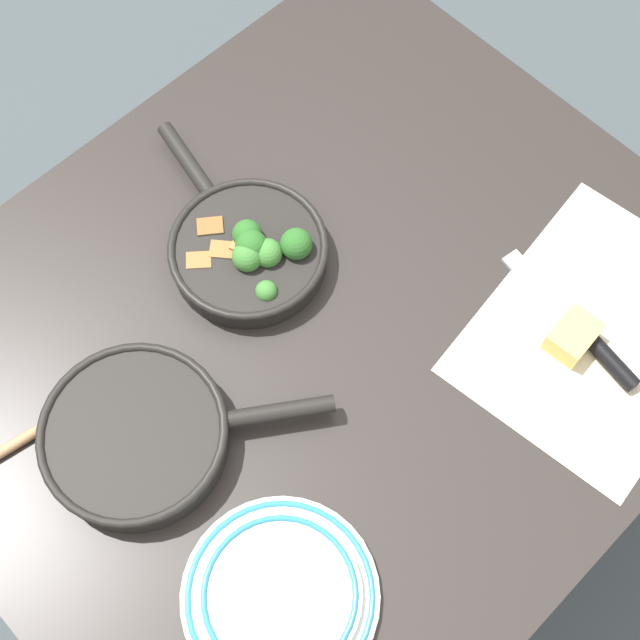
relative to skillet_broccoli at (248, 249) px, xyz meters
The scene contains 9 objects.
ground_plane 0.77m from the skillet_broccoli, 90.54° to the right, with size 14.00×14.00×0.00m, color #424C51.
dining_table_red 0.19m from the skillet_broccoli, 90.54° to the right, with size 1.13×0.97×0.73m.
skillet_broccoli is the anchor object (origin of this frame).
skillet_eggs 0.31m from the skillet_broccoli, 160.13° to the right, with size 0.35×0.29×0.05m.
wooden_spoon 0.40m from the skillet_broccoli, behind, with size 0.39×0.09×0.02m.
parchment_sheet 0.52m from the skillet_broccoli, 57.36° to the right, with size 0.43×0.35×0.00m.
grater_knife 0.50m from the skillet_broccoli, 59.46° to the right, with size 0.06×0.26×0.02m.
cheese_block 0.48m from the skillet_broccoli, 60.47° to the right, with size 0.07×0.06×0.04m.
dinner_plate_stack 0.49m from the skillet_broccoli, 127.65° to the right, with size 0.25×0.25×0.03m.
Camera 1 is at (-0.36, -0.37, 1.89)m, focal length 50.00 mm.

